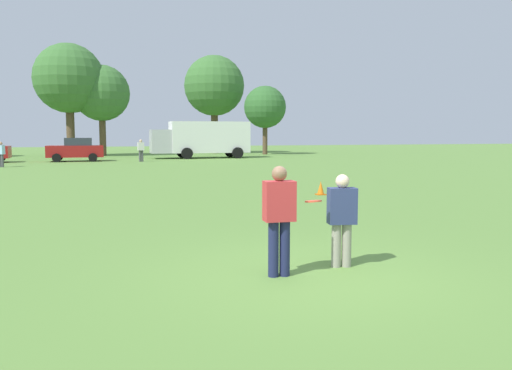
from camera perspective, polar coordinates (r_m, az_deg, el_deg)
name	(u,v)px	position (r m, az deg, el deg)	size (l,w,h in m)	color
ground_plane	(312,275)	(8.22, 6.13, -9.72)	(162.79, 162.79, 0.00)	#608C3D
player_thrower	(279,214)	(7.91, 2.55, -3.23)	(0.48, 0.29, 1.69)	#1E234C
player_defender	(342,215)	(8.60, 9.35, -3.29)	(0.49, 0.34, 1.52)	gray
frisbee	(313,201)	(8.28, 6.26, -1.77)	(0.27, 0.27, 0.06)	#E54C33
traffic_cone	(321,188)	(18.65, 7.07, -0.36)	(0.32, 0.32, 0.48)	#D8590C
parked_car_center	(76,149)	(42.88, -19.05, 3.69)	(4.21, 2.23, 1.82)	maroon
box_truck	(202,138)	(46.06, -5.88, 5.12)	(8.51, 3.04, 3.18)	white
bystander_sideline_watcher	(1,153)	(37.30, -26.05, 3.17)	(0.51, 0.48, 1.63)	#4C4C51
bystander_far_jogger	(141,149)	(41.10, -12.44, 3.85)	(0.50, 0.33, 1.71)	#4C4C51
tree_center_elm	(69,79)	(52.67, -19.75, 10.85)	(6.47, 6.47, 10.51)	brown
tree_east_birch	(101,93)	(52.81, -16.50, 9.56)	(5.34, 5.34, 8.68)	brown
tree_east_oak	(214,86)	(57.35, -4.58, 10.71)	(6.47, 6.47, 10.51)	brown
tree_far_east_pine	(265,107)	(54.06, 1.00, 8.47)	(4.31, 4.31, 7.00)	brown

